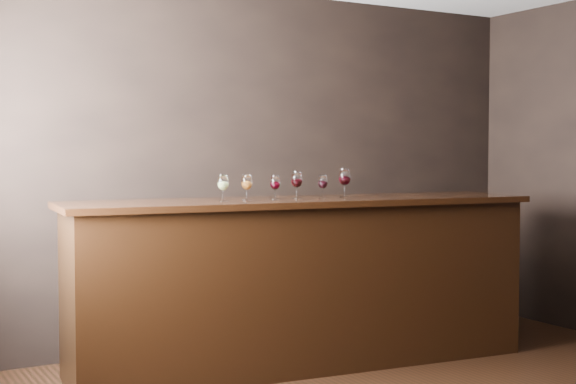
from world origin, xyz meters
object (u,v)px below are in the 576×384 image
glass_red_c (323,182)px  glass_red_d (345,178)px  glass_red_b (297,180)px  bar_counter (302,285)px  glass_amber (247,183)px  glass_white (223,183)px  glass_red_a (275,183)px  back_bar_shelf (344,277)px

glass_red_c → glass_red_d: size_ratio=0.80×
glass_red_b → glass_red_d: bearing=-0.0°
bar_counter → glass_red_b: size_ratio=16.92×
glass_amber → glass_white: bearing=-177.9°
glass_white → glass_red_d: size_ratio=0.86×
glass_amber → glass_red_c: size_ratio=1.07×
bar_counter → glass_red_b: (-0.03, 0.03, 0.75)m
glass_red_b → glass_red_c: glass_red_b is taller
glass_red_b → glass_red_d: 0.41m
glass_red_a → glass_red_c: (0.38, -0.01, -0.00)m
glass_white → glass_red_b: (0.59, 0.03, 0.01)m
back_bar_shelf → glass_amber: size_ratio=14.68×
glass_red_b → glass_red_a: bearing=-174.5°
glass_white → glass_amber: bearing=2.1°
glass_amber → glass_red_b: 0.41m
glass_red_d → glass_red_a: bearing=-178.3°
glass_white → glass_red_a: 0.40m
glass_red_b → glass_red_d: size_ratio=0.92×
glass_red_a → glass_red_c: size_ratio=1.01×
glass_amber → glass_red_a: (0.22, 0.00, -0.01)m
glass_red_b → glass_red_c: (0.20, -0.03, -0.02)m
back_bar_shelf → glass_amber: glass_amber is taller
glass_red_a → glass_amber: bearing=-179.6°
glass_amber → bar_counter: bearing=-1.9°
glass_white → glass_red_a: bearing=1.1°
bar_counter → glass_red_a: bearing=-178.5°
glass_white → glass_red_d: glass_red_d is taller
glass_amber → glass_red_d: (0.81, 0.02, 0.02)m
glass_amber → glass_red_b: size_ratio=0.93×
back_bar_shelf → glass_red_c: glass_red_c is taller
glass_red_c → glass_red_b: bearing=171.4°
glass_white → glass_red_b: 0.59m
back_bar_shelf → glass_red_b: (-0.81, -0.63, 0.84)m
back_bar_shelf → glass_white: (-1.40, -0.65, 0.84)m
glass_red_a → glass_red_b: 0.19m
glass_white → glass_amber: size_ratio=1.00×
glass_white → glass_red_d: 0.99m
glass_white → glass_red_b: glass_red_b is taller
glass_red_b → glass_red_c: size_ratio=1.15×
glass_amber → glass_red_c: bearing=-1.0°
back_bar_shelf → glass_amber: (-1.22, -0.65, 0.84)m
bar_counter → glass_white: bearing=-175.0°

